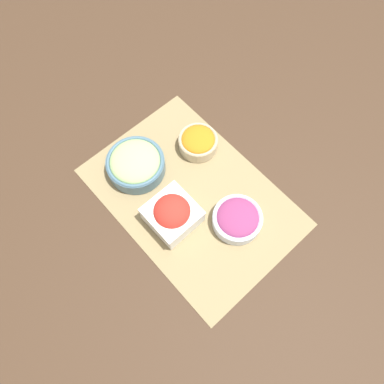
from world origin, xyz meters
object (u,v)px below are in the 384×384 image
at_px(onion_bowl, 237,219).
at_px(carrot_bowl, 198,141).
at_px(cucumber_bowl, 136,163).
at_px(tomato_bowl, 172,214).

distance_m(onion_bowl, carrot_bowl, 0.25).
xyz_separation_m(carrot_bowl, cucumber_bowl, (-0.06, -0.18, 0.01)).
distance_m(carrot_bowl, tomato_bowl, 0.23).
relative_size(carrot_bowl, cucumber_bowl, 0.69).
bearing_deg(onion_bowl, tomato_bowl, -134.82).
height_order(onion_bowl, cucumber_bowl, cucumber_bowl).
xyz_separation_m(tomato_bowl, cucumber_bowl, (-0.18, 0.02, -0.01)).
distance_m(onion_bowl, tomato_bowl, 0.17).
distance_m(carrot_bowl, cucumber_bowl, 0.19).
bearing_deg(carrot_bowl, onion_bowl, -18.62).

